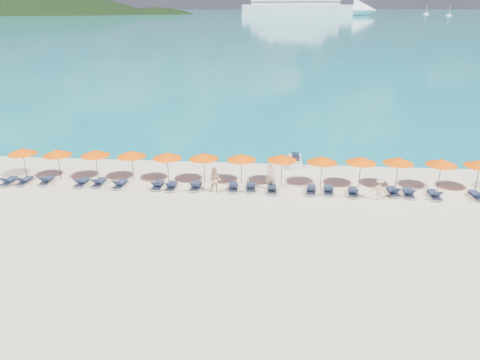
{
  "coord_description": "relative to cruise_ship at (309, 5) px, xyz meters",
  "views": [
    {
      "loc": [
        2.44,
        -25.15,
        11.89
      ],
      "look_at": [
        0.0,
        3.0,
        1.2
      ],
      "focal_mm": 35.0,
      "sensor_mm": 36.0,
      "label": 1
    }
  ],
  "objects": [
    {
      "name": "lounger_0",
      "position": [
        -46.51,
        -504.85,
        -9.94
      ],
      "size": [
        0.64,
        1.71,
        0.66
      ],
      "rotation": [
        0.0,
        0.0,
        -0.01
      ],
      "color": "silver",
      "rests_on": "ground"
    },
    {
      "name": "lounger_15",
      "position": [
        -20.03,
        -504.49,
        -9.94
      ],
      "size": [
        0.7,
        1.73,
        0.66
      ],
      "rotation": [
        0.0,
        0.0,
        0.05
      ],
      "color": "silver",
      "rests_on": "ground"
    },
    {
      "name": "umbrella_5",
      "position": [
        -32.83,
        -503.48,
        -8.16
      ],
      "size": [
        2.1,
        2.1,
        2.28
      ],
      "color": "black",
      "rests_on": "ground"
    },
    {
      "name": "ground",
      "position": [
        -30.12,
        -508.8,
        -10.18
      ],
      "size": [
        1400.0,
        1400.0,
        0.0
      ],
      "primitive_type": "plane",
      "color": "beige"
    },
    {
      "name": "beachgoer_a",
      "position": [
        -28.16,
        -504.32,
        -9.22
      ],
      "size": [
        0.81,
        0.66,
        1.91
      ],
      "primitive_type": "imported",
      "rotation": [
        0.0,
        0.0,
        0.33
      ],
      "color": "tan",
      "rests_on": "ground"
    },
    {
      "name": "headland_small",
      "position": [
        -180.12,
        51.2,
        -45.18
      ],
      "size": [
        162.0,
        126.0,
        85.5
      ],
      "color": "black",
      "rests_on": "ground"
    },
    {
      "name": "umbrella_9",
      "position": [
        -22.12,
        -503.42,
        -8.16
      ],
      "size": [
        2.1,
        2.1,
        2.28
      ],
      "color": "black",
      "rests_on": "ground"
    },
    {
      "name": "lounger_2",
      "position": [
        -43.94,
        -504.51,
        -9.94
      ],
      "size": [
        0.74,
        1.74,
        0.66
      ],
      "rotation": [
        0.0,
        0.0,
        0.07
      ],
      "color": "silver",
      "rests_on": "ground"
    },
    {
      "name": "jetski",
      "position": [
        -26.36,
        -499.14,
        -9.81
      ],
      "size": [
        1.01,
        2.56,
        0.91
      ],
      "rotation": [
        0.0,
        0.0,
        0.02
      ],
      "color": "silver",
      "rests_on": "ground"
    },
    {
      "name": "lounger_14",
      "position": [
        -22.7,
        -504.84,
        -9.94
      ],
      "size": [
        0.74,
        1.74,
        0.66
      ],
      "rotation": [
        0.0,
        0.0,
        -0.07
      ],
      "color": "silver",
      "rests_on": "ground"
    },
    {
      "name": "lounger_8",
      "position": [
        -33.24,
        -504.65,
        -9.94
      ],
      "size": [
        0.66,
        1.72,
        0.66
      ],
      "rotation": [
        0.0,
        0.0,
        -0.03
      ],
      "color": "silver",
      "rests_on": "ground"
    },
    {
      "name": "sea",
      "position": [
        -30.12,
        151.2,
        -10.17
      ],
      "size": [
        1600.0,
        1300.0,
        0.01
      ],
      "primitive_type": "cube",
      "color": "#1FA9B2",
      "rests_on": "ground"
    },
    {
      "name": "umbrella_0",
      "position": [
        -45.94,
        -503.48,
        -8.16
      ],
      "size": [
        2.1,
        2.1,
        2.28
      ],
      "color": "black",
      "rests_on": "ground"
    },
    {
      "name": "lounger_3",
      "position": [
        -41.31,
        -504.63,
        -9.94
      ],
      "size": [
        0.66,
        1.71,
        0.66
      ],
      "rotation": [
        0.0,
        0.0,
        -0.02
      ],
      "color": "silver",
      "rests_on": "ground"
    },
    {
      "name": "umbrella_1",
      "position": [
        -43.31,
        -503.57,
        -8.16
      ],
      "size": [
        2.1,
        2.1,
        2.28
      ],
      "color": "black",
      "rests_on": "ground"
    },
    {
      "name": "headland_main",
      "position": [
        -330.12,
        31.2,
        -48.18
      ],
      "size": [
        374.0,
        242.0,
        126.5
      ],
      "color": "black",
      "rests_on": "ground"
    },
    {
      "name": "lounger_1",
      "position": [
        -45.43,
        -504.68,
        -9.94
      ],
      "size": [
        0.7,
        1.73,
        0.66
      ],
      "rotation": [
        0.0,
        0.0,
        -0.05
      ],
      "color": "silver",
      "rests_on": "ground"
    },
    {
      "name": "umbrella_2",
      "position": [
        -40.58,
        -503.44,
        -8.16
      ],
      "size": [
        2.1,
        2.1,
        2.28
      ],
      "color": "black",
      "rests_on": "ground"
    },
    {
      "name": "lounger_5",
      "position": [
        -38.53,
        -504.73,
        -9.94
      ],
      "size": [
        0.77,
        1.75,
        0.66
      ],
      "rotation": [
        0.0,
        0.0,
        -0.09
      ],
      "color": "silver",
      "rests_on": "ground"
    },
    {
      "name": "sailboat_far",
      "position": [
        144.19,
        -3.41,
        -9.18
      ],
      "size": [
        5.29,
        1.76,
        9.7
      ],
      "color": "silver",
      "rests_on": "ground"
    },
    {
      "name": "lounger_12",
      "position": [
        -25.44,
        -504.68,
        -9.94
      ],
      "size": [
        0.77,
        1.75,
        0.66
      ],
      "rotation": [
        0.0,
        0.0,
        -0.09
      ],
      "color": "silver",
      "rests_on": "ground"
    },
    {
      "name": "umbrella_6",
      "position": [
        -30.22,
        -503.48,
        -8.16
      ],
      "size": [
        2.1,
        2.1,
        2.28
      ],
      "color": "black",
      "rests_on": "ground"
    },
    {
      "name": "lounger_17",
      "position": [
        -17.47,
        -504.85,
        -9.94
      ],
      "size": [
        0.64,
        1.71,
        0.66
      ],
      "rotation": [
        0.0,
        0.0,
        0.01
      ],
      "color": "silver",
      "rests_on": "ground"
    },
    {
      "name": "umbrella_4",
      "position": [
        -35.39,
        -503.56,
        -8.16
      ],
      "size": [
        2.1,
        2.1,
        2.28
      ],
      "color": "black",
      "rests_on": "ground"
    },
    {
      "name": "lounger_10",
      "position": [
        -29.5,
        -504.51,
        -9.94
      ],
      "size": [
        0.77,
        1.75,
        0.66
      ],
      "rotation": [
        0.0,
        0.0,
        0.09
      ],
      "color": "silver",
      "rests_on": "ground"
    },
    {
      "name": "lounger_9",
      "position": [
        -30.68,
        -504.61,
        -9.94
      ],
      "size": [
        0.73,
        1.74,
        0.66
      ],
      "rotation": [
        0.0,
        0.0,
        0.07
      ],
      "color": "silver",
      "rests_on": "ground"
    },
    {
      "name": "sailboat_near",
      "position": [
        140.35,
        65.89,
        -9.11
      ],
      "size": [
        5.66,
        1.89,
        10.37
      ],
      "color": "silver",
      "rests_on": "ground"
    },
    {
      "name": "umbrella_10",
      "position": [
        -19.63,
        -503.35,
        -8.16
      ],
      "size": [
        2.1,
        2.1,
        2.28
      ],
      "color": "black",
      "rests_on": "ground"
    },
    {
      "name": "lounger_11",
      "position": [
        -28.05,
        -504.77,
        -9.94
      ],
      "size": [
        0.69,
        1.72,
        0.66
      ],
      "rotation": [
        0.0,
        0.0,
        0.04
      ],
      "color": "silver",
      "rests_on": "ground"
    },
    {
      "name": "lounger_13",
      "position": [
        -24.29,
        -504.64,
        -9.94
      ],
      "size": [
        0.69,
        1.73,
        0.66
      ],
      "rotation": [
        0.0,
        0.0,
        -0.04
      ],
      "color": "silver",
      "rests_on": "ground"
    },
    {
      "name": "cruise_ship",
      "position": [
        0.0,
        0.0,
        0.0
      ],
      "size": [
        142.25,
        42.38,
        39.12
      ],
      "rotation": [
        0.0,
        0.0,
        -0.14
      ],
      "color": "silver",
      "rests_on": "ground"
    },
    {
      "name": "lounger_7",
      "position": [
        -34.91,
        -504.8,
        -9.94
      ],
      "size": [
        0.7,
        1.73,
        0.66
      ],
      "rotation": [
        0.0,
        0.0,
        0.05
      ],
      "color": "silver",
      "rests_on": "ground"
    },
    {
      "name": "lounger_6",
      "position": [
        -35.88,
        -504.71,
        -9.94
      ],
      "size": [
        0.62,
        1.7,
        0.66
      ],
      "rotation": [
        0.0,
        0.0,
        0.0
      ],
      "color": "silver",
      "rests_on": "ground"
    },
    {
      "name": "beachgoer_b",
      "position": [
        -31.85,
        -505.21,
        -9.29
      ],
      "size": [
        0.89,
        0.56,
        1.77
      ],
      "primitive_type": "imported",
      "rotation": [
        0.0,
        0.0,
        -0.07
      ],
      "color": "tan",
      "rests_on": "ground"
    },
    {
      "name": "lounger_16",
      "position": [
        -19.08,
        -504.67,
        -9.94
      ],
      "size": [
        0.76,
        1.75,
        0.66
      ],
      "rotation": [
        0.0,
        0.0,
        -0.08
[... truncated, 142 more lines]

